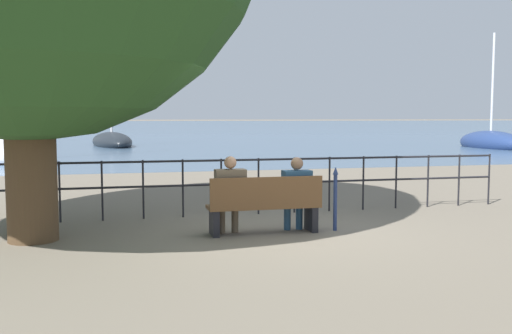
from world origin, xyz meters
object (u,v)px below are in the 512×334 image
sailboat_1 (7,152)px  sailboat_2 (112,141)px  closed_umbrella (335,195)px  seated_person_right (296,190)px  sailboat_0 (491,143)px  seated_person_left (230,192)px  park_bench (265,206)px

sailboat_1 → sailboat_2: sailboat_1 is taller
closed_umbrella → sailboat_2: size_ratio=0.10×
seated_person_right → sailboat_1: (-7.16, 17.22, -0.31)m
closed_umbrella → sailboat_0: 27.89m
closed_umbrella → sailboat_0: sailboat_0 is taller
seated_person_left → sailboat_2: 28.92m
seated_person_right → closed_umbrella: bearing=-9.3°
park_bench → seated_person_right: (0.53, 0.08, 0.22)m
seated_person_right → seated_person_left: bearing=-179.9°
seated_person_right → sailboat_0: sailboat_0 is taller
closed_umbrella → sailboat_2: bearing=97.0°
park_bench → seated_person_left: seated_person_left is taller
seated_person_left → park_bench: bearing=-8.1°
sailboat_0 → seated_person_right: bearing=-127.7°
seated_person_left → sailboat_2: bearing=93.7°
seated_person_left → seated_person_right: (1.07, 0.00, -0.02)m
seated_person_right → closed_umbrella: size_ratio=1.15×
seated_person_left → sailboat_2: (-1.87, 28.86, -0.37)m
park_bench → sailboat_2: 29.03m
sailboat_2 → sailboat_0: bearing=-29.0°
sailboat_1 → sailboat_2: (4.22, 11.64, -0.04)m
park_bench → sailboat_0: size_ratio=0.25×
sailboat_0 → sailboat_1: 26.34m
sailboat_0 → sailboat_1: (-26.08, -3.73, 0.02)m
park_bench → seated_person_right: bearing=8.3°
park_bench → seated_person_left: size_ratio=1.45×
sailboat_0 → sailboat_2: 23.25m
seated_person_left → sailboat_2: size_ratio=0.12×
seated_person_right → sailboat_2: bearing=95.8°
seated_person_left → seated_person_right: seated_person_left is taller
closed_umbrella → seated_person_right: bearing=170.7°
closed_umbrella → sailboat_1: size_ratio=0.10×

